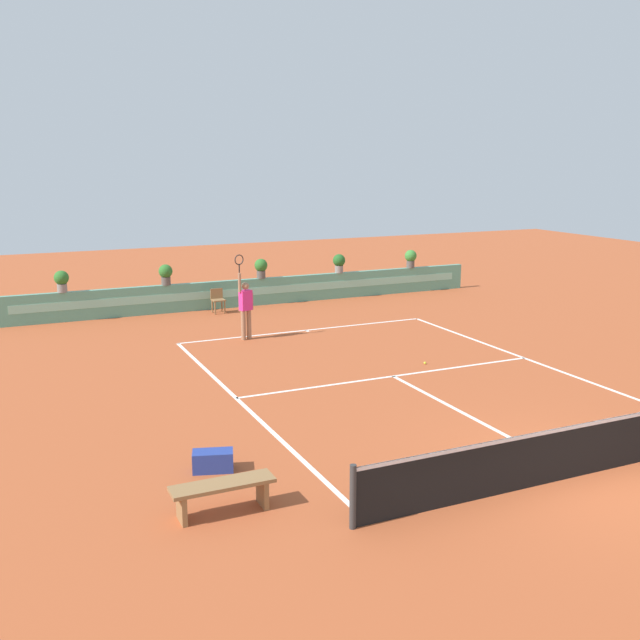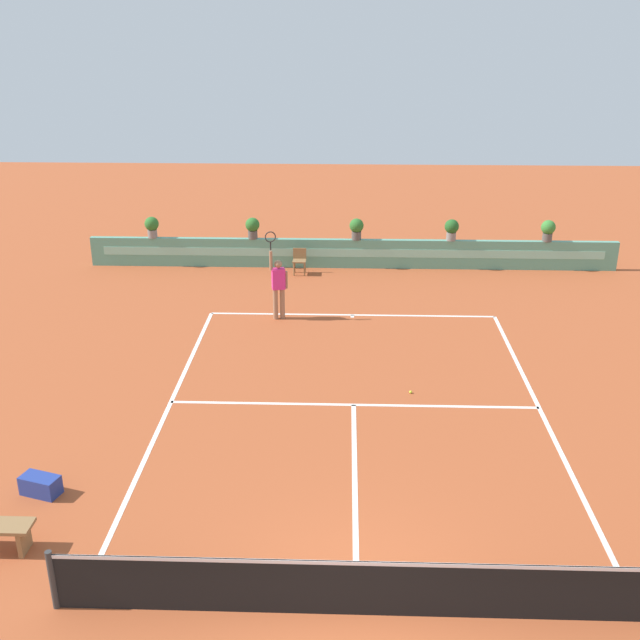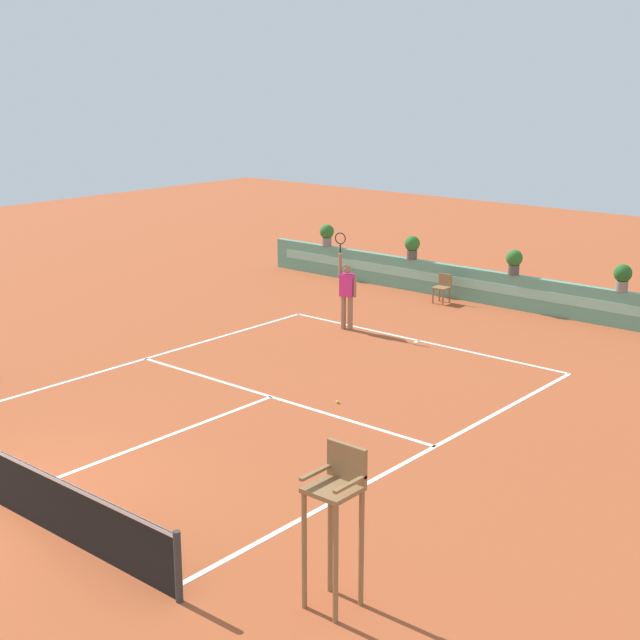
{
  "view_description": "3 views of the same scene",
  "coord_description": "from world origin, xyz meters",
  "views": [
    {
      "loc": [
        -8.9,
        -8.68,
        5.3
      ],
      "look_at": [
        -0.84,
        8.98,
        1.0
      ],
      "focal_mm": 40.8,
      "sensor_mm": 36.0,
      "label": 1
    },
    {
      "loc": [
        -0.24,
        -8.66,
        8.08
      ],
      "look_at": [
        -0.84,
        8.98,
        1.0
      ],
      "focal_mm": 42.71,
      "sensor_mm": 36.0,
      "label": 2
    },
    {
      "loc": [
        12.57,
        -6.81,
        6.59
      ],
      "look_at": [
        -0.84,
        8.98,
        1.0
      ],
      "focal_mm": 51.52,
      "sensor_mm": 36.0,
      "label": 3
    }
  ],
  "objects": [
    {
      "name": "ground_plane",
      "position": [
        0.0,
        6.0,
        0.0
      ],
      "size": [
        60.0,
        60.0,
        0.0
      ],
      "primitive_type": "plane",
      "color": "#A84C28"
    },
    {
      "name": "court_lines",
      "position": [
        0.0,
        6.72,
        0.0
      ],
      "size": [
        8.32,
        11.94,
        0.01
      ],
      "color": "white",
      "rests_on": "ground"
    },
    {
      "name": "back_wall_barrier",
      "position": [
        0.0,
        16.39,
        0.5
      ],
      "size": [
        18.0,
        0.21,
        1.0
      ],
      "color": "#599E84",
      "rests_on": "ground"
    },
    {
      "name": "umpire_chair",
      "position": [
        5.98,
        1.26,
        1.34
      ],
      "size": [
        0.6,
        0.6,
        2.14
      ],
      "color": "olive",
      "rests_on": "ground"
    },
    {
      "name": "ball_kid_chair",
      "position": [
        -1.75,
        15.66,
        0.48
      ],
      "size": [
        0.44,
        0.44,
        0.85
      ],
      "color": "olive",
      "rests_on": "ground"
    },
    {
      "name": "tennis_player",
      "position": [
        -2.1,
        11.56,
        1.05
      ],
      "size": [
        0.6,
        0.31,
        2.58
      ],
      "color": "#9E7051",
      "rests_on": "ground"
    },
    {
      "name": "tennis_ball_near_baseline",
      "position": [
        1.31,
        7.01,
        0.03
      ],
      "size": [
        0.07,
        0.07,
        0.07
      ],
      "primitive_type": "sphere",
      "color": "#CCE033",
      "rests_on": "ground"
    },
    {
      "name": "potted_plant_right",
      "position": [
        3.35,
        16.39,
        1.41
      ],
      "size": [
        0.48,
        0.48,
        0.72
      ],
      "color": "gray",
      "rests_on": "back_wall_barrier"
    },
    {
      "name": "potted_plant_left",
      "position": [
        -3.39,
        16.39,
        1.41
      ],
      "size": [
        0.48,
        0.48,
        0.72
      ],
      "color": "#514C47",
      "rests_on": "back_wall_barrier"
    },
    {
      "name": "potted_plant_centre",
      "position": [
        0.15,
        16.39,
        1.41
      ],
      "size": [
        0.48,
        0.48,
        0.72
      ],
      "color": "#514C47",
      "rests_on": "back_wall_barrier"
    },
    {
      "name": "potted_plant_far_left",
      "position": [
        -6.84,
        16.39,
        1.41
      ],
      "size": [
        0.48,
        0.48,
        0.72
      ],
      "color": "gray",
      "rests_on": "back_wall_barrier"
    }
  ]
}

